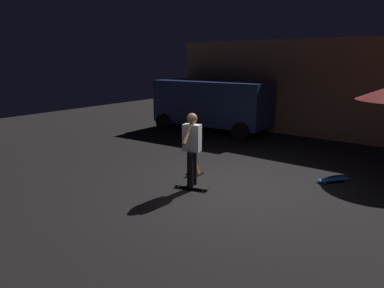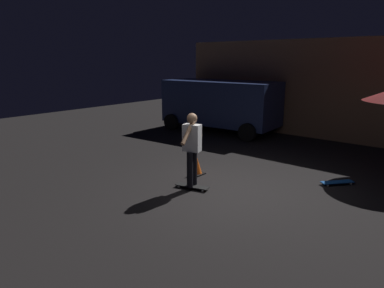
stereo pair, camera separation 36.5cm
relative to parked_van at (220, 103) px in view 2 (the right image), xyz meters
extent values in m
plane|color=black|center=(3.95, -5.28, -1.16)|extent=(28.00, 28.00, 0.00)
cube|color=#AD7F56|center=(3.37, 3.39, 0.64)|extent=(11.21, 4.42, 3.59)
cube|color=navy|center=(0.01, 0.00, 0.02)|extent=(4.71, 2.19, 1.70)
cube|color=black|center=(-2.27, -0.15, 0.37)|extent=(0.17, 1.75, 0.64)
cylinder|color=black|center=(-1.67, -1.10, -0.83)|extent=(0.67, 0.26, 0.66)
cylinder|color=black|center=(-1.80, 0.88, -0.83)|extent=(0.67, 0.26, 0.66)
cylinder|color=black|center=(1.82, -0.87, -0.83)|extent=(0.67, 0.26, 0.66)
cylinder|color=black|center=(1.69, 1.10, -0.83)|extent=(0.67, 0.26, 0.66)
cube|color=black|center=(3.25, -5.67, -1.10)|extent=(0.81, 0.39, 0.02)
sphere|color=silver|center=(3.52, -5.51, -1.13)|extent=(0.05, 0.05, 0.05)
sphere|color=silver|center=(3.56, -5.67, -1.13)|extent=(0.05, 0.05, 0.05)
sphere|color=silver|center=(2.94, -5.66, -1.13)|extent=(0.05, 0.05, 0.05)
sphere|color=silver|center=(2.98, -5.82, -1.13)|extent=(0.05, 0.05, 0.05)
cube|color=#1959B2|center=(5.71, -3.27, -1.10)|extent=(0.65, 0.73, 0.02)
sphere|color=silver|center=(5.59, -3.55, -1.13)|extent=(0.05, 0.05, 0.05)
sphere|color=silver|center=(5.45, -3.44, -1.13)|extent=(0.05, 0.05, 0.05)
sphere|color=silver|center=(5.97, -3.09, -1.13)|extent=(0.05, 0.05, 0.05)
sphere|color=silver|center=(5.83, -2.98, -1.13)|extent=(0.05, 0.05, 0.05)
cylinder|color=black|center=(3.22, -5.56, -0.68)|extent=(0.14, 0.14, 0.82)
cylinder|color=black|center=(3.28, -5.77, -0.68)|extent=(0.14, 0.14, 0.82)
cube|color=white|center=(3.25, -5.67, 0.03)|extent=(0.42, 0.31, 0.60)
sphere|color=#936B4C|center=(3.25, -5.67, 0.46)|extent=(0.23, 0.23, 0.23)
cylinder|color=#936B4C|center=(3.19, -5.45, 0.18)|extent=(0.22, 0.55, 0.46)
cylinder|color=#936B4C|center=(3.30, -5.88, 0.18)|extent=(0.22, 0.55, 0.46)
cube|color=black|center=(2.70, -4.82, -1.15)|extent=(0.34, 0.34, 0.03)
cone|color=#EA5914|center=(2.70, -4.82, -0.93)|extent=(0.28, 0.28, 0.46)
camera|label=1|loc=(7.65, -11.51, 1.72)|focal=31.95mm
camera|label=2|loc=(7.94, -11.28, 1.72)|focal=31.95mm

